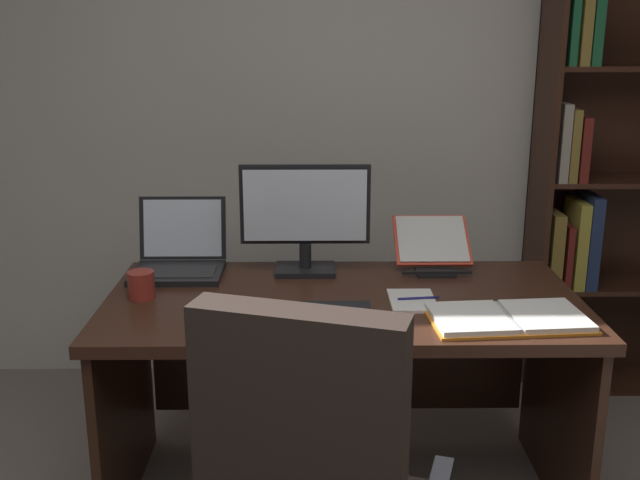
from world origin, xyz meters
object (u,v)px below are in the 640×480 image
Objects in this scene: coffee_mug at (141,285)px; pen at (418,298)px; keyboard at (304,313)px; open_binder at (508,318)px; laptop at (179,258)px; computer_mouse at (209,311)px; reading_stand_with_book at (432,245)px; bookshelf at (612,197)px; notepad at (412,301)px; monitor at (305,219)px; desk at (342,345)px.

pen is at bearing -2.99° from coffee_mug.
keyboard is 0.63m from open_binder.
laptop is 0.49m from computer_mouse.
laptop is 1.16× the size of reading_stand_with_book.
reading_stand_with_book is (-0.89, -0.55, -0.06)m from bookshelf.
reading_stand_with_book is 0.41m from notepad.
monitor reaches higher than computer_mouse.
desk is 0.47m from monitor.
laptop is at bearing 158.45° from pen.
computer_mouse reaches higher than notepad.
bookshelf reaches higher than open_binder.
notepad is (0.82, -0.33, -0.05)m from laptop.
keyboard is at bearing 0.00° from computer_mouse.
coffee_mug is (-1.91, -0.89, -0.10)m from bookshelf.
open_binder is 5.38× the size of coffee_mug.
keyboard is (0.47, -0.46, -0.04)m from laptop.
notepad is (0.36, 0.12, -0.01)m from keyboard.
reading_stand_with_book is at bearing 36.31° from desk.
notepad is at bearing 180.00° from pen.
monitor is at bearing 139.05° from pen.
keyboard is at bearing -117.06° from desk.
pen is (-0.25, 0.17, 0.00)m from open_binder.
pen is 1.50× the size of coffee_mug.
notepad is at bearing -137.17° from bookshelf.
bookshelf is 1.50m from monitor.
keyboard is 0.40m from pen.
bookshelf is at bearing 43.40° from pen.
keyboard is at bearing -133.24° from reading_stand_with_book.
computer_mouse is 0.30m from coffee_mug.
coffee_mug is at bearing 164.92° from open_binder.
computer_mouse reaches higher than open_binder.
reading_stand_with_book reaches higher than keyboard.
laptop is 0.65× the size of open_binder.
open_binder is 3.58× the size of pen.
keyboard is at bearing -17.46° from coffee_mug.
monitor is 5.09× the size of coffee_mug.
computer_mouse is (-0.43, -0.25, 0.23)m from desk.
desk is at bearing -146.82° from bookshelf.
desk is at bearing -18.95° from laptop.
monitor reaches higher than desk.
laptop is 0.89m from notepad.
desk is 1.52m from bookshelf.
open_binder reaches higher than desk.
desk is 0.36m from pen.
computer_mouse is (-1.67, -1.06, -0.13)m from bookshelf.
computer_mouse is 0.93m from open_binder.
computer_mouse is at bearing -149.57° from desk.
laptop is at bearing 110.13° from computer_mouse.
monitor reaches higher than coffee_mug.
desk is 5.64× the size of reading_stand_with_book.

